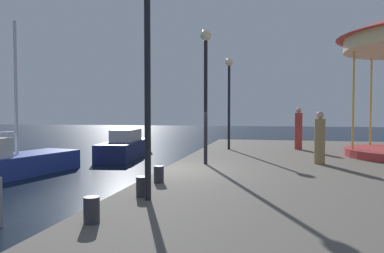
% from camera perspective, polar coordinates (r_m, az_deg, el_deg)
% --- Properties ---
extents(ground_plane, '(120.00, 120.00, 0.00)m').
position_cam_1_polar(ground_plane, '(10.73, -4.78, -11.10)').
color(ground_plane, black).
extents(motorboat_navy, '(2.42, 6.16, 1.56)m').
position_cam_1_polar(motorboat_navy, '(20.07, -10.73, -3.22)').
color(motorboat_navy, '#19214C').
rests_on(motorboat_navy, ground).
extents(lamp_post_near_edge, '(0.36, 0.36, 4.23)m').
position_cam_1_polar(lamp_post_near_edge, '(6.77, -7.30, 12.73)').
color(lamp_post_near_edge, black).
rests_on(lamp_post_near_edge, quay_dock).
extents(lamp_post_mid_promenade, '(0.36, 0.36, 4.36)m').
position_cam_1_polar(lamp_post_mid_promenade, '(11.47, 2.25, 8.76)').
color(lamp_post_mid_promenade, black).
rests_on(lamp_post_mid_promenade, quay_dock).
extents(lamp_post_far_end, '(0.36, 0.36, 4.20)m').
position_cam_1_polar(lamp_post_far_end, '(16.30, 6.07, 6.43)').
color(lamp_post_far_end, black).
rests_on(lamp_post_far_end, quay_dock).
extents(bollard_south, '(0.24, 0.24, 0.40)m').
position_cam_1_polar(bollard_south, '(8.45, -5.43, -7.78)').
color(bollard_south, '#2D2D33').
rests_on(bollard_south, quay_dock).
extents(bollard_north, '(0.24, 0.24, 0.40)m').
position_cam_1_polar(bollard_north, '(7.10, -8.14, -9.68)').
color(bollard_north, '#2D2D33').
rests_on(bollard_north, quay_dock).
extents(bollard_center, '(0.24, 0.24, 0.40)m').
position_cam_1_polar(bollard_center, '(5.60, -16.06, -12.96)').
color(bollard_center, '#2D2D33').
rests_on(bollard_center, quay_dock).
extents(person_near_carousel, '(0.34, 0.34, 1.73)m').
position_cam_1_polar(person_near_carousel, '(12.20, 20.12, -1.98)').
color(person_near_carousel, '#937A4C').
rests_on(person_near_carousel, quay_dock).
extents(person_far_corner, '(0.34, 0.34, 1.93)m').
position_cam_1_polar(person_far_corner, '(16.84, 16.99, -0.52)').
color(person_far_corner, '#B23833').
rests_on(person_far_corner, quay_dock).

